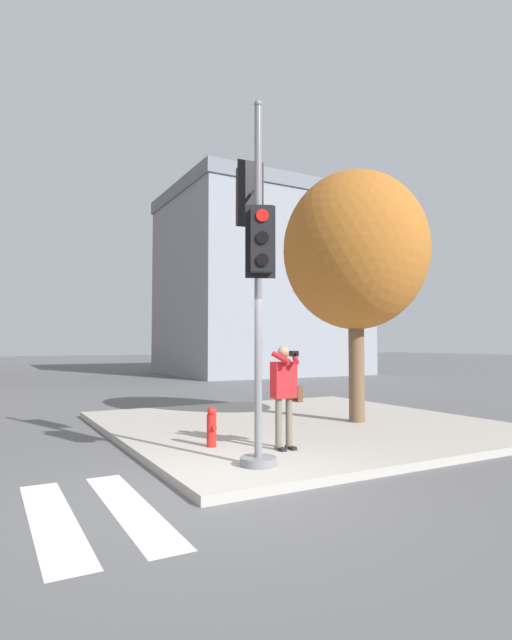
% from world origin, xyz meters
% --- Properties ---
extents(ground_plane, '(160.00, 160.00, 0.00)m').
position_xyz_m(ground_plane, '(0.00, 0.00, 0.00)').
color(ground_plane, '#5B5B5E').
extents(sidewalk_corner, '(8.00, 8.00, 0.13)m').
position_xyz_m(sidewalk_corner, '(3.50, 3.50, 0.07)').
color(sidewalk_corner, '#ADA89E').
rests_on(sidewalk_corner, ground_plane).
extents(traffic_signal_pole, '(0.62, 1.17, 5.31)m').
position_xyz_m(traffic_signal_pole, '(0.73, 0.45, 3.05)').
color(traffic_signal_pole, slate).
rests_on(traffic_signal_pole, sidewalk_corner).
extents(person_photographer, '(0.58, 0.54, 1.69)m').
position_xyz_m(person_photographer, '(1.68, 1.19, 1.14)').
color(person_photographer, black).
rests_on(person_photographer, sidewalk_corner).
extents(street_tree, '(3.26, 3.26, 5.64)m').
position_xyz_m(street_tree, '(4.63, 2.90, 3.96)').
color(street_tree, brown).
rests_on(street_tree, sidewalk_corner).
extents(fire_hydrant, '(0.16, 0.22, 0.66)m').
position_xyz_m(fire_hydrant, '(0.70, 1.95, 0.46)').
color(fire_hydrant, red).
rests_on(fire_hydrant, sidewalk_corner).
extents(building_right, '(11.32, 9.71, 11.41)m').
position_xyz_m(building_right, '(12.69, 21.91, 5.72)').
color(building_right, gray).
rests_on(building_right, ground_plane).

